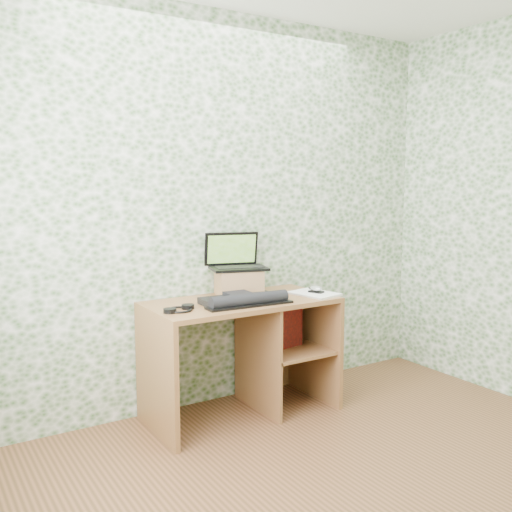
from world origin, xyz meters
TOP-DOWN VIEW (x-y plane):
  - wall_back at (0.00, 1.75)m, footprint 3.50×0.00m
  - desk at (0.08, 1.47)m, footprint 1.20×0.60m
  - riser at (0.07, 1.58)m, footprint 0.34×0.31m
  - laptop at (0.07, 1.62)m, footprint 0.41×0.34m
  - keyboard at (-0.05, 1.33)m, footprint 0.56×0.30m
  - headphones at (-0.46, 1.36)m, footprint 0.21×0.19m
  - notepad at (0.50, 1.33)m, footprint 0.27×0.34m
  - mouse at (0.51, 1.33)m, footprint 0.10×0.12m
  - pen at (0.55, 1.40)m, footprint 0.03×0.13m
  - red_box at (0.33, 1.44)m, footprint 0.27×0.12m

SIDE VIEW (x-z plane):
  - desk at x=0.08m, z-range 0.11..0.86m
  - red_box at x=0.33m, z-range 0.39..0.70m
  - notepad at x=0.50m, z-range 0.75..0.76m
  - headphones at x=-0.46m, z-range 0.75..0.77m
  - pen at x=0.55m, z-range 0.76..0.77m
  - keyboard at x=-0.05m, z-range 0.74..0.82m
  - mouse at x=0.51m, z-range 0.76..0.80m
  - riser at x=0.07m, z-range 0.75..0.92m
  - laptop at x=0.07m, z-range 0.86..1.10m
  - wall_back at x=0.00m, z-range -0.45..3.05m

